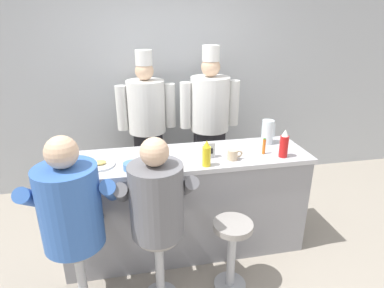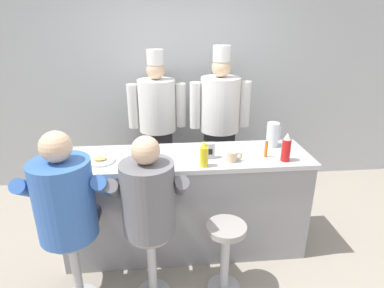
# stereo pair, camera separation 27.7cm
# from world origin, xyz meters

# --- Properties ---
(ground_plane) EXTENTS (20.00, 20.00, 0.00)m
(ground_plane) POSITION_xyz_m (0.00, 0.00, 0.00)
(ground_plane) COLOR #9E9384
(wall_back) EXTENTS (10.00, 0.06, 2.70)m
(wall_back) POSITION_xyz_m (0.00, 1.79, 1.35)
(wall_back) COLOR #B2B7BC
(wall_back) RESTS_ON ground_plane
(diner_counter) EXTENTS (2.22, 0.62, 0.97)m
(diner_counter) POSITION_xyz_m (0.00, 0.31, 0.49)
(diner_counter) COLOR gray
(diner_counter) RESTS_ON ground_plane
(ketchup_bottle_red) EXTENTS (0.08, 0.08, 0.25)m
(ketchup_bottle_red) POSITION_xyz_m (0.84, 0.12, 1.08)
(ketchup_bottle_red) COLOR red
(ketchup_bottle_red) RESTS_ON diner_counter
(mustard_bottle_yellow) EXTENTS (0.07, 0.07, 0.22)m
(mustard_bottle_yellow) POSITION_xyz_m (0.13, 0.08, 1.07)
(mustard_bottle_yellow) COLOR yellow
(mustard_bottle_yellow) RESTS_ON diner_counter
(hot_sauce_bottle_orange) EXTENTS (0.03, 0.03, 0.15)m
(hot_sauce_bottle_orange) POSITION_xyz_m (0.70, 0.22, 1.04)
(hot_sauce_bottle_orange) COLOR orange
(hot_sauce_bottle_orange) RESTS_ON diner_counter
(water_pitcher_clear) EXTENTS (0.13, 0.12, 0.23)m
(water_pitcher_clear) POSITION_xyz_m (0.83, 0.46, 1.08)
(water_pitcher_clear) COLOR silver
(water_pitcher_clear) RESTS_ON diner_counter
(breakfast_plate) EXTENTS (0.24, 0.24, 0.05)m
(breakfast_plate) POSITION_xyz_m (-0.73, 0.24, 0.98)
(breakfast_plate) COLOR white
(breakfast_plate) RESTS_ON diner_counter
(cereal_bowl) EXTENTS (0.14, 0.14, 0.06)m
(cereal_bowl) POSITION_xyz_m (-0.47, 0.13, 1.00)
(cereal_bowl) COLOR #4C7FB7
(cereal_bowl) RESTS_ON diner_counter
(coffee_mug_tan) EXTENTS (0.14, 0.09, 0.09)m
(coffee_mug_tan) POSITION_xyz_m (0.39, 0.15, 1.01)
(coffee_mug_tan) COLOR beige
(coffee_mug_tan) RESTS_ON diner_counter
(napkin_dispenser_chrome) EXTENTS (0.10, 0.06, 0.14)m
(napkin_dispenser_chrome) POSITION_xyz_m (0.19, 0.24, 1.04)
(napkin_dispenser_chrome) COLOR silver
(napkin_dispenser_chrome) RESTS_ON diner_counter
(diner_seated_blue) EXTENTS (0.63, 0.62, 1.42)m
(diner_seated_blue) POSITION_xyz_m (-0.90, -0.23, 0.88)
(diner_seated_blue) COLOR #B2B5BA
(diner_seated_blue) RESTS_ON ground_plane
(diner_seated_grey) EXTENTS (0.59, 0.58, 1.37)m
(diner_seated_grey) POSITION_xyz_m (-0.31, -0.23, 0.85)
(diner_seated_grey) COLOR #B2B5BA
(diner_seated_grey) RESTS_ON ground_plane
(empty_stool_round) EXTENTS (0.31, 0.31, 0.62)m
(empty_stool_round) POSITION_xyz_m (0.27, -0.27, 0.42)
(empty_stool_round) COLOR #B2B5BA
(empty_stool_round) RESTS_ON ground_plane
(cook_in_whites_near) EXTENTS (0.70, 0.45, 1.78)m
(cook_in_whites_near) POSITION_xyz_m (-0.26, 1.47, 0.98)
(cook_in_whites_near) COLOR #232328
(cook_in_whites_near) RESTS_ON ground_plane
(cook_in_whites_far) EXTENTS (0.71, 0.46, 1.83)m
(cook_in_whites_far) POSITION_xyz_m (0.48, 1.33, 1.00)
(cook_in_whites_far) COLOR #232328
(cook_in_whites_far) RESTS_ON ground_plane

